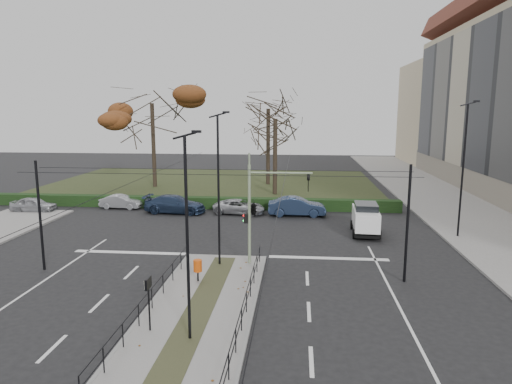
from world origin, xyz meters
The scene contains 22 objects.
ground centered at (0.00, 0.00, 0.00)m, with size 140.00×140.00×0.00m, color black.
median_island centered at (0.00, -2.50, 0.07)m, with size 4.40×15.00×0.14m, color slate.
sidewalk_east centered at (18.00, 22.00, 0.07)m, with size 8.00×90.00×0.14m, color slate.
park centered at (-6.00, 32.00, 0.05)m, with size 38.00×26.00×0.10m, color #283219.
hedge centered at (-6.00, 18.60, 0.50)m, with size 38.00×1.00×1.00m, color black.
median_railing centered at (0.00, -2.60, 0.98)m, with size 4.14×13.24×0.92m.
catenary centered at (0.00, 1.62, 3.42)m, with size 20.00×34.00×6.00m.
traffic_light centered at (1.82, 3.77, 3.37)m, with size 3.77×2.16×5.54m.
litter_bin centered at (-0.78, 0.74, 0.92)m, with size 0.43×0.43×1.10m.
info_panel centered at (-1.51, -4.56, 1.82)m, with size 0.12×0.56×2.14m.
streetlamp_median_near centered at (0.21, -5.05, 4.08)m, with size 0.65×0.13×7.75m.
streetlamp_median_far centered at (-0.12, 3.37, 4.41)m, with size 0.70×0.14×8.40m.
streetlamp_sidewalk centered at (15.09, 10.66, 4.76)m, with size 0.76×0.16×9.09m.
parked_car_first centered at (-18.37, 15.67, 0.65)m, with size 1.53×3.81×1.30m, color #97999E.
parked_car_second centered at (-11.49, 17.80, 0.61)m, with size 1.29×3.69×1.21m, color #97999E.
parked_car_third centered at (-6.23, 16.49, 0.75)m, with size 2.11×5.19×1.51m, color #202E4B.
parked_car_fourth centered at (-0.75, 16.64, 0.60)m, with size 2.00×4.35×1.21m, color #97999E.
white_van centered at (8.90, 11.09, 1.15)m, with size 2.04×4.08×2.20m.
rust_tree centered at (-12.01, 29.16, 9.39)m, with size 11.30×11.30×12.23m.
bare_tree_center centered at (0.63, 32.18, 8.18)m, with size 6.54×6.54×11.59m.
bare_tree_near centered at (1.78, 25.80, 7.22)m, with size 5.92×5.92×10.22m.
parked_car_fifth centered at (4.08, 16.37, 0.78)m, with size 1.64×4.72×1.55m, color #202E4B.
Camera 1 is at (4.13, -20.62, 8.54)m, focal length 32.00 mm.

